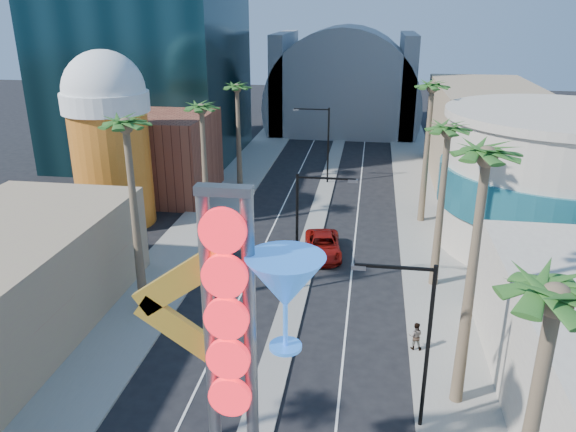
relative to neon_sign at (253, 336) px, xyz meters
name	(u,v)px	position (x,y,z in m)	size (l,w,h in m)	color
sidewalk_west	(218,206)	(-10.32, 32.04, -7.23)	(5.00, 100.00, 0.15)	gray
sidewalk_east	(425,217)	(8.68, 32.04, -7.23)	(5.00, 100.00, 0.15)	gray
median	(322,201)	(-0.82, 35.04, -7.23)	(1.60, 84.00, 0.15)	gray
brick_filler_west	(159,155)	(-16.82, 35.04, -3.31)	(10.00, 10.00, 8.00)	brown
filler_east	(483,134)	(15.18, 45.04, -2.31)	(10.00, 20.00, 10.00)	tan
beer_mug	(109,133)	(-17.82, 27.04, 0.54)	(7.00, 7.00, 14.50)	#BE6619
turquoise_building	(552,182)	(17.18, 27.04, -2.06)	(16.60, 16.60, 10.60)	#B5A899
canopy	(344,101)	(-0.82, 69.04, -3.00)	(22.00, 16.00, 22.00)	slate
neon_sign	(253,336)	(0.00, 0.00, 0.00)	(6.53, 2.60, 12.55)	gray
streetlight_0	(306,222)	(-0.27, 17.04, -2.43)	(3.79, 0.25, 8.00)	black
streetlight_1	(323,138)	(-1.36, 41.04, -2.43)	(3.79, 0.25, 8.00)	black
streetlight_2	(418,333)	(5.91, 5.04, -2.47)	(3.45, 0.25, 8.00)	black
palm_1	(127,138)	(-9.82, 13.04, 3.52)	(2.40, 2.40, 12.70)	brown
palm_2	(202,116)	(-9.82, 27.04, 2.17)	(2.40, 2.40, 11.20)	brown
palm_3	(237,94)	(-9.82, 39.04, 2.17)	(2.40, 2.40, 11.20)	brown
palm_4	(551,322)	(8.18, -2.96, 3.07)	(2.40, 2.40, 12.20)	brown
palm_5	(484,174)	(8.18, 7.04, 3.96)	(2.40, 2.40, 13.20)	brown
palm_6	(447,141)	(8.18, 19.04, 2.62)	(2.40, 2.40, 11.70)	brown
palm_7	(432,96)	(8.18, 31.04, 3.52)	(2.40, 2.40, 12.70)	brown
red_pickup	(323,246)	(0.38, 22.80, -6.52)	(2.60, 5.63, 1.56)	#98110B
pedestrian_b	(415,336)	(6.48, 11.03, -6.36)	(0.77, 0.60, 1.59)	gray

